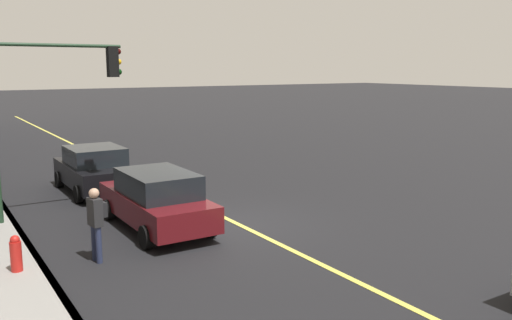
% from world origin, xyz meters
% --- Properties ---
extents(ground, '(200.00, 200.00, 0.00)m').
position_xyz_m(ground, '(0.00, 0.00, 0.00)').
color(ground, black).
extents(curb_edge, '(80.00, 0.16, 0.15)m').
position_xyz_m(curb_edge, '(0.00, 5.44, 0.07)').
color(curb_edge, slate).
rests_on(curb_edge, ground).
extents(lane_stripe_center, '(80.00, 0.16, 0.01)m').
position_xyz_m(lane_stripe_center, '(0.00, 0.00, 0.01)').
color(lane_stripe_center, '#D8CC4C').
rests_on(lane_stripe_center, ground).
extents(car_maroon, '(4.60, 1.97, 1.63)m').
position_xyz_m(car_maroon, '(0.78, 2.09, 0.84)').
color(car_maroon, '#591116').
rests_on(car_maroon, ground).
extents(car_black, '(4.26, 2.12, 1.64)m').
position_xyz_m(car_black, '(6.19, 2.27, 0.83)').
color(car_black, black).
rests_on(car_black, ground).
extents(pedestrian_with_backpack, '(0.44, 0.40, 1.74)m').
position_xyz_m(pedestrian_with_backpack, '(-0.91, 4.23, 1.02)').
color(pedestrian_with_backpack, '#262D4C').
rests_on(pedestrian_with_backpack, ground).
extents(traffic_light_mast, '(0.28, 3.71, 5.33)m').
position_xyz_m(traffic_light_mast, '(3.16, 4.33, 3.66)').
color(traffic_light_mast, '#1E3823').
rests_on(traffic_light_mast, ground).
extents(fire_hydrant, '(0.24, 0.24, 0.94)m').
position_xyz_m(fire_hydrant, '(-0.97, 5.96, 0.47)').
color(fire_hydrant, red).
rests_on(fire_hydrant, ground).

